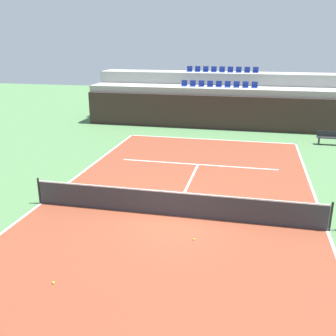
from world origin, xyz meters
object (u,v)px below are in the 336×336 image
(player_bench, at_px, (329,137))
(tennis_net, at_px, (173,203))
(tennis_ball_2, at_px, (194,239))
(tennis_ball_1, at_px, (53,283))

(player_bench, bearing_deg, tennis_net, -121.20)
(tennis_ball_2, bearing_deg, tennis_ball_1, -136.35)
(player_bench, relative_size, tennis_ball_2, 22.73)
(player_bench, xyz_separation_m, tennis_ball_1, (-9.76, -17.18, -0.46))
(tennis_net, height_order, tennis_ball_1, tennis_net)
(tennis_net, bearing_deg, tennis_ball_1, -115.33)
(player_bench, bearing_deg, tennis_ball_2, -114.64)
(tennis_ball_1, xyz_separation_m, tennis_ball_2, (3.35, 3.19, 0.00))
(player_bench, bearing_deg, tennis_ball_1, -119.61)
(tennis_net, relative_size, tennis_ball_1, 167.88)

